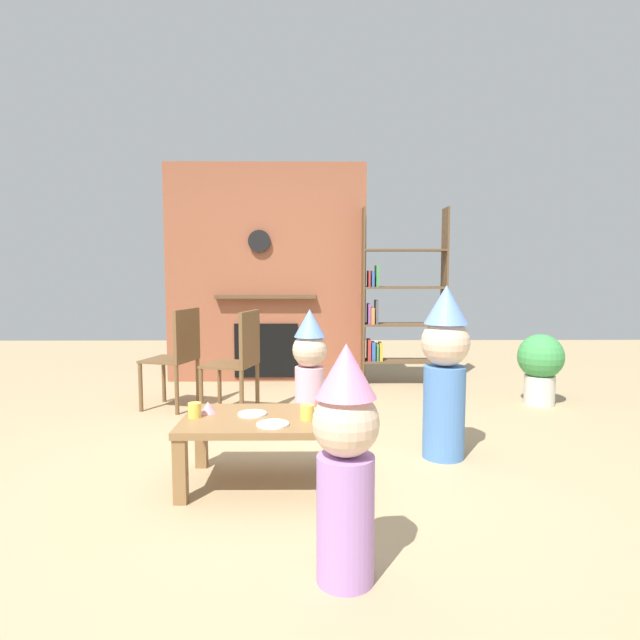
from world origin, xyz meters
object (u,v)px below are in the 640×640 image
(child_with_cone_hat, at_px, (346,458))
(dining_chair_middle, at_px, (240,357))
(paper_cup_center, at_px, (307,412))
(dining_chair_left, at_px, (178,352))
(child_in_pink, at_px, (445,367))
(child_by_the_chairs, at_px, (310,368))
(coffee_table, at_px, (263,428))
(paper_cup_near_right, at_px, (195,410))
(paper_cup_near_left, at_px, (322,408))
(paper_plate_front, at_px, (252,414))
(paper_plate_rear, at_px, (273,424))
(potted_plant_tall, at_px, (540,364))
(birthday_cake_slice, at_px, (208,407))
(bookshelf, at_px, (397,305))

(child_with_cone_hat, distance_m, dining_chair_middle, 2.56)
(paper_cup_center, relative_size, dining_chair_left, 0.10)
(child_in_pink, bearing_deg, child_by_the_chairs, -52.32)
(coffee_table, xyz_separation_m, child_by_the_chairs, (0.26, 0.99, 0.17))
(paper_cup_near_right, distance_m, child_with_cone_hat, 1.28)
(dining_chair_middle, bearing_deg, child_with_cone_hat, 121.79)
(coffee_table, height_order, child_by_the_chairs, child_by_the_chairs)
(paper_cup_near_right, distance_m, dining_chair_middle, 1.46)
(paper_cup_near_left, distance_m, paper_plate_front, 0.41)
(coffee_table, xyz_separation_m, paper_plate_rear, (0.07, -0.17, 0.07))
(paper_cup_near_left, relative_size, child_with_cone_hat, 0.10)
(paper_cup_near_left, height_order, paper_plate_front, paper_cup_near_left)
(paper_cup_center, relative_size, child_in_pink, 0.07)
(dining_chair_left, bearing_deg, child_in_pink, 165.72)
(paper_cup_near_left, distance_m, child_in_pink, 0.93)
(paper_cup_near_left, relative_size, dining_chair_left, 0.11)
(potted_plant_tall, bearing_deg, child_in_pink, -131.24)
(paper_cup_center, xyz_separation_m, paper_plate_front, (-0.32, 0.11, -0.04))
(paper_plate_front, relative_size, dining_chair_middle, 0.19)
(paper_cup_near_right, xyz_separation_m, child_by_the_chairs, (0.65, 1.00, 0.06))
(coffee_table, xyz_separation_m, paper_cup_center, (0.26, -0.06, 0.11))
(child_with_cone_hat, xyz_separation_m, dining_chair_middle, (-0.76, 2.44, 0.00))
(child_with_cone_hat, relative_size, potted_plant_tall, 1.47)
(paper_plate_rear, relative_size, birthday_cake_slice, 1.79)
(paper_cup_near_right, relative_size, dining_chair_middle, 0.10)
(paper_plate_rear, relative_size, dining_chair_left, 0.20)
(child_with_cone_hat, bearing_deg, birthday_cake_slice, 11.92)
(paper_plate_front, bearing_deg, child_with_cone_hat, -64.80)
(paper_cup_center, xyz_separation_m, child_with_cone_hat, (0.16, -0.93, 0.07))
(paper_cup_near_right, bearing_deg, paper_cup_center, -4.46)
(birthday_cake_slice, xyz_separation_m, child_by_the_chairs, (0.60, 0.90, 0.07))
(paper_cup_near_left, bearing_deg, dining_chair_middle, 115.19)
(paper_cup_center, distance_m, paper_plate_front, 0.34)
(paper_cup_near_left, xyz_separation_m, birthday_cake_slice, (-0.68, 0.08, -0.01))
(paper_cup_center, distance_m, child_with_cone_hat, 0.95)
(coffee_table, distance_m, child_in_pink, 1.26)
(birthday_cake_slice, bearing_deg, coffee_table, -14.61)
(bookshelf, xyz_separation_m, coffee_table, (-1.19, -2.74, -0.53))
(paper_plate_front, bearing_deg, dining_chair_left, 117.24)
(paper_cup_near_left, xyz_separation_m, dining_chair_middle, (-0.68, 1.44, 0.07))
(birthday_cake_slice, bearing_deg, paper_cup_near_left, -6.57)
(birthday_cake_slice, bearing_deg, child_with_cone_hat, -55.01)
(birthday_cake_slice, relative_size, dining_chair_left, 0.11)
(paper_cup_near_left, relative_size, birthday_cake_slice, 0.96)
(child_with_cone_hat, height_order, child_in_pink, child_in_pink)
(child_in_pink, bearing_deg, potted_plant_tall, -151.48)
(paper_cup_near_right, relative_size, child_by_the_chairs, 0.09)
(child_by_the_chairs, bearing_deg, paper_plate_rear, 5.49)
(paper_plate_front, height_order, paper_plate_rear, same)
(paper_plate_rear, height_order, dining_chair_middle, dining_chair_middle)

